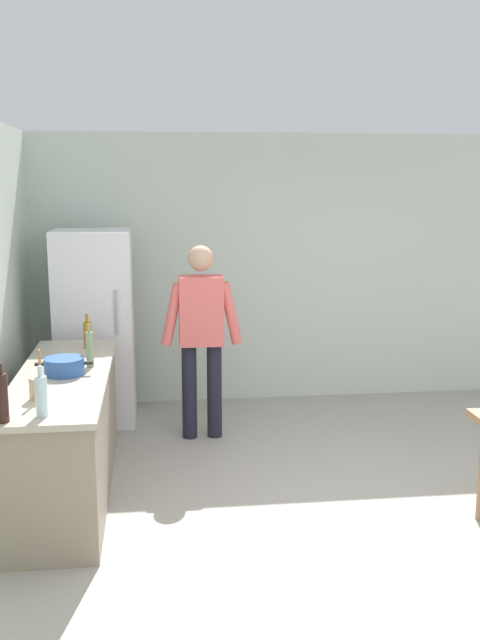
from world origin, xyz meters
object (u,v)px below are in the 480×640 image
(person, at_px, (201,329))
(bottle_water_clear, at_px, (41,395))
(bottle_oil_amber, at_px, (87,334))
(bottle_wine_dark, at_px, (1,397))
(refrigerator, at_px, (95,328))
(utensil_jar, at_px, (38,387))
(cooking_pot, at_px, (64,366))
(bottle_vinegar_tall, at_px, (90,349))

(person, distance_m, bottle_water_clear, 2.24)
(person, distance_m, bottle_oil_amber, 0.98)
(bottle_wine_dark, bearing_deg, person, 58.45)
(refrigerator, xyz_separation_m, bottle_oil_amber, (0.01, -0.83, 0.12))
(person, bearing_deg, utensil_jar, -124.50)
(person, distance_m, cooking_pot, 1.49)
(utensil_jar, bearing_deg, bottle_water_clear, -78.20)
(bottle_vinegar_tall, bearing_deg, utensil_jar, -108.38)
(bottle_water_clear, bearing_deg, person, 61.94)
(person, xyz_separation_m, utensil_jar, (-1.12, -1.64, 0.00))
(cooking_pot, xyz_separation_m, bottle_water_clear, (-0.02, -0.91, 0.07))
(utensil_jar, relative_size, bottle_vinegar_tall, 1.00)
(bottle_water_clear, bearing_deg, utensil_jar, 101.80)
(utensil_jar, height_order, bottle_vinegar_tall, same)
(bottle_vinegar_tall, bearing_deg, cooking_pot, -129.73)
(cooking_pot, relative_size, bottle_water_clear, 1.33)
(bottle_water_clear, distance_m, bottle_oil_amber, 1.70)
(refrigerator, xyz_separation_m, bottle_wine_dark, (-0.31, -2.61, 0.15))
(refrigerator, relative_size, person, 1.06)
(person, distance_m, bottle_vinegar_tall, 1.24)
(person, bearing_deg, bottle_wine_dark, -121.55)
(bottle_water_clear, bearing_deg, bottle_oil_amber, 86.20)
(bottle_water_clear, height_order, bottle_vinegar_tall, bottle_vinegar_tall)
(utensil_jar, distance_m, bottle_water_clear, 0.35)
(bottle_water_clear, relative_size, bottle_oil_amber, 1.07)
(person, relative_size, cooking_pot, 4.25)
(utensil_jar, relative_size, bottle_water_clear, 1.07)
(refrigerator, height_order, person, refrigerator)
(refrigerator, relative_size, bottle_oil_amber, 6.43)
(bottle_oil_amber, distance_m, bottle_wine_dark, 1.80)
(cooking_pot, relative_size, bottle_wine_dark, 1.18)
(cooking_pot, height_order, bottle_oil_amber, bottle_oil_amber)
(cooking_pot, distance_m, bottle_oil_amber, 0.80)
(person, height_order, bottle_water_clear, person)
(refrigerator, distance_m, utensil_jar, 2.20)
(bottle_oil_amber, relative_size, bottle_vinegar_tall, 0.88)
(person, xyz_separation_m, bottle_vinegar_tall, (-0.87, -0.87, 0.06))
(utensil_jar, bearing_deg, bottle_wine_dark, -108.08)
(person, relative_size, bottle_water_clear, 5.67)
(refrigerator, bearing_deg, bottle_vinegar_tall, -86.86)
(bottle_oil_amber, height_order, bottle_wine_dark, bottle_wine_dark)
(cooking_pot, xyz_separation_m, bottle_oil_amber, (0.09, 0.79, 0.06))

